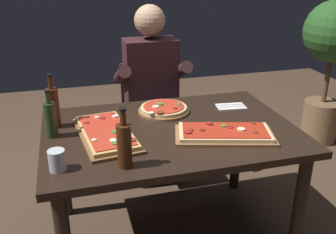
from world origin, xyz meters
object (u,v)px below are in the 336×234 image
at_px(pizza_rectangular_left, 106,133).
at_px(diner_chair, 149,113).
at_px(pizza_round_far, 164,109).
at_px(dining_table, 170,144).
at_px(tumbler_near_camera, 57,162).
at_px(potted_plant_corner, 332,52).
at_px(oil_bottle_amber, 124,144).
at_px(vinegar_bottle_green, 53,107).
at_px(pizza_rectangular_front, 224,133).
at_px(seated_diner, 152,87).
at_px(wine_bottle_dark, 51,119).

xyz_separation_m(pizza_rectangular_left, diner_chair, (0.43, 0.86, -0.27)).
bearing_deg(pizza_round_far, dining_table, -96.09).
relative_size(tumbler_near_camera, potted_plant_corner, 0.08).
bearing_deg(oil_bottle_amber, vinegar_bottle_green, 119.45).
height_order(pizza_round_far, diner_chair, diner_chair).
relative_size(pizza_rectangular_front, seated_diner, 0.43).
bearing_deg(seated_diner, vinegar_bottle_green, -141.87).
bearing_deg(potted_plant_corner, diner_chair, -176.75).
distance_m(vinegar_bottle_green, seated_diner, 0.88).
height_order(diner_chair, potted_plant_corner, potted_plant_corner).
height_order(vinegar_bottle_green, tumbler_near_camera, vinegar_bottle_green).
bearing_deg(seated_diner, pizza_rectangular_left, -119.86).
bearing_deg(seated_diner, tumbler_near_camera, -123.22).
relative_size(oil_bottle_amber, vinegar_bottle_green, 0.93).
bearing_deg(dining_table, pizza_rectangular_left, -178.78).
distance_m(pizza_rectangular_left, tumbler_near_camera, 0.39).
bearing_deg(pizza_rectangular_front, oil_bottle_amber, -163.16).
bearing_deg(diner_chair, pizza_round_far, -93.85).
distance_m(dining_table, tumbler_near_camera, 0.69).
bearing_deg(seated_diner, diner_chair, 90.00).
height_order(pizza_rectangular_front, potted_plant_corner, potted_plant_corner).
height_order(dining_table, pizza_rectangular_front, pizza_rectangular_front).
distance_m(vinegar_bottle_green, potted_plant_corner, 2.49).
relative_size(dining_table, seated_diner, 1.05).
height_order(pizza_round_far, potted_plant_corner, potted_plant_corner).
bearing_deg(pizza_rectangular_front, wine_bottle_dark, 164.49).
distance_m(dining_table, vinegar_bottle_green, 0.68).
bearing_deg(vinegar_bottle_green, seated_diner, 38.13).
bearing_deg(seated_diner, pizza_rectangular_front, -78.72).
height_order(pizza_rectangular_left, pizza_round_far, same).
relative_size(dining_table, pizza_rectangular_front, 2.44).
distance_m(pizza_rectangular_front, pizza_round_far, 0.48).
xyz_separation_m(oil_bottle_amber, diner_chair, (0.38, 1.20, -0.37)).
xyz_separation_m(pizza_rectangular_left, seated_diner, (0.43, 0.74, -0.02)).
bearing_deg(dining_table, vinegar_bottle_green, 162.43).
xyz_separation_m(wine_bottle_dark, potted_plant_corner, (2.38, 0.88, 0.01)).
relative_size(dining_table, wine_bottle_dark, 5.36).
xyz_separation_m(oil_bottle_amber, vinegar_bottle_green, (-0.31, 0.54, 0.01)).
bearing_deg(potted_plant_corner, seated_diner, -172.69).
relative_size(oil_bottle_amber, potted_plant_corner, 0.22).
bearing_deg(diner_chair, vinegar_bottle_green, -136.18).
xyz_separation_m(dining_table, pizza_round_far, (0.03, 0.25, 0.11)).
bearing_deg(potted_plant_corner, tumbler_near_camera, -152.07).
bearing_deg(vinegar_bottle_green, dining_table, -17.57).
relative_size(pizza_rectangular_front, potted_plant_corner, 0.44).
height_order(pizza_rectangular_left, wine_bottle_dark, wine_bottle_dark).
xyz_separation_m(wine_bottle_dark, vinegar_bottle_green, (0.02, 0.13, 0.02)).
distance_m(dining_table, seated_diner, 0.75).
bearing_deg(pizza_rectangular_left, tumbler_near_camera, -130.71).
relative_size(vinegar_bottle_green, potted_plant_corner, 0.24).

